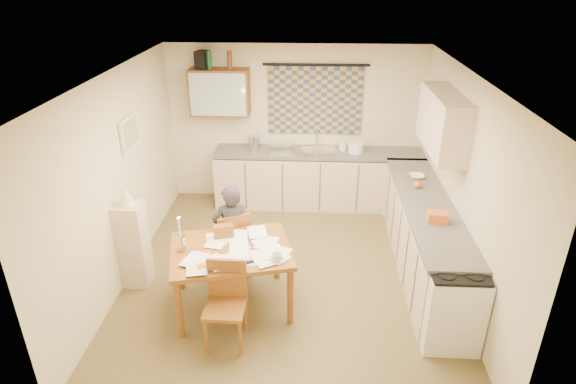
# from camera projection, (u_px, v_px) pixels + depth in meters

# --- Properties ---
(floor) EXTENTS (4.00, 4.50, 0.02)m
(floor) POSITION_uv_depth(u_px,v_px,m) (288.00, 273.00, 6.15)
(floor) COLOR brown
(floor) RESTS_ON ground
(ceiling) EXTENTS (4.00, 4.50, 0.02)m
(ceiling) POSITION_uv_depth(u_px,v_px,m) (289.00, 74.00, 5.06)
(ceiling) COLOR white
(ceiling) RESTS_ON floor
(wall_back) EXTENTS (4.00, 0.02, 2.50)m
(wall_back) POSITION_uv_depth(u_px,v_px,m) (296.00, 125.00, 7.64)
(wall_back) COLOR beige
(wall_back) RESTS_ON floor
(wall_front) EXTENTS (4.00, 0.02, 2.50)m
(wall_front) POSITION_uv_depth(u_px,v_px,m) (273.00, 309.00, 3.57)
(wall_front) COLOR beige
(wall_front) RESTS_ON floor
(wall_left) EXTENTS (0.02, 4.50, 2.50)m
(wall_left) POSITION_uv_depth(u_px,v_px,m) (119.00, 180.00, 5.70)
(wall_left) COLOR beige
(wall_left) RESTS_ON floor
(wall_right) EXTENTS (0.02, 4.50, 2.50)m
(wall_right) POSITION_uv_depth(u_px,v_px,m) (463.00, 187.00, 5.51)
(wall_right) COLOR beige
(wall_right) RESTS_ON floor
(window_blind) EXTENTS (1.45, 0.03, 1.05)m
(window_blind) POSITION_uv_depth(u_px,v_px,m) (315.00, 101.00, 7.42)
(window_blind) COLOR navy
(window_blind) RESTS_ON wall_back
(curtain_rod) EXTENTS (1.60, 0.04, 0.04)m
(curtain_rod) POSITION_uv_depth(u_px,v_px,m) (316.00, 65.00, 7.16)
(curtain_rod) COLOR black
(curtain_rod) RESTS_ON wall_back
(wall_cabinet) EXTENTS (0.90, 0.34, 0.70)m
(wall_cabinet) POSITION_uv_depth(u_px,v_px,m) (220.00, 92.00, 7.29)
(wall_cabinet) COLOR #5D3317
(wall_cabinet) RESTS_ON wall_back
(wall_cabinet_glass) EXTENTS (0.84, 0.02, 0.64)m
(wall_cabinet_glass) POSITION_uv_depth(u_px,v_px,m) (218.00, 95.00, 7.14)
(wall_cabinet_glass) COLOR #99B2A5
(wall_cabinet_glass) RESTS_ON wall_back
(upper_cabinet_right) EXTENTS (0.34, 1.30, 0.70)m
(upper_cabinet_right) POSITION_uv_depth(u_px,v_px,m) (443.00, 122.00, 5.76)
(upper_cabinet_right) COLOR #C6AD94
(upper_cabinet_right) RESTS_ON wall_right
(framed_print) EXTENTS (0.04, 0.50, 0.40)m
(framed_print) POSITION_uv_depth(u_px,v_px,m) (129.00, 133.00, 5.86)
(framed_print) COLOR beige
(framed_print) RESTS_ON wall_left
(print_canvas) EXTENTS (0.01, 0.42, 0.32)m
(print_canvas) POSITION_uv_depth(u_px,v_px,m) (131.00, 133.00, 5.86)
(print_canvas) COLOR beige
(print_canvas) RESTS_ON wall_left
(counter_back) EXTENTS (3.30, 0.62, 0.92)m
(counter_back) POSITION_uv_depth(u_px,v_px,m) (320.00, 179.00, 7.69)
(counter_back) COLOR #C6AD94
(counter_back) RESTS_ON floor
(counter_right) EXTENTS (0.62, 2.95, 0.92)m
(counter_right) POSITION_uv_depth(u_px,v_px,m) (423.00, 235.00, 6.09)
(counter_right) COLOR #C6AD94
(counter_right) RESTS_ON floor
(stove) EXTENTS (0.57, 0.57, 0.89)m
(stove) POSITION_uv_depth(u_px,v_px,m) (450.00, 304.00, 4.87)
(stove) COLOR white
(stove) RESTS_ON floor
(sink) EXTENTS (0.62, 0.54, 0.10)m
(sink) POSITION_uv_depth(u_px,v_px,m) (320.00, 154.00, 7.50)
(sink) COLOR silver
(sink) RESTS_ON counter_back
(tap) EXTENTS (0.04, 0.04, 0.28)m
(tap) POSITION_uv_depth(u_px,v_px,m) (317.00, 139.00, 7.59)
(tap) COLOR silver
(tap) RESTS_ON counter_back
(dish_rack) EXTENTS (0.38, 0.34, 0.06)m
(dish_rack) POSITION_uv_depth(u_px,v_px,m) (281.00, 149.00, 7.50)
(dish_rack) COLOR silver
(dish_rack) RESTS_ON counter_back
(kettle) EXTENTS (0.22, 0.22, 0.24)m
(kettle) POSITION_uv_depth(u_px,v_px,m) (254.00, 143.00, 7.48)
(kettle) COLOR silver
(kettle) RESTS_ON counter_back
(mixing_bowl) EXTENTS (0.24, 0.24, 0.16)m
(mixing_bowl) POSITION_uv_depth(u_px,v_px,m) (356.00, 147.00, 7.43)
(mixing_bowl) COLOR white
(mixing_bowl) RESTS_ON counter_back
(soap_bottle) EXTENTS (0.13, 0.13, 0.19)m
(soap_bottle) POSITION_uv_depth(u_px,v_px,m) (342.00, 145.00, 7.47)
(soap_bottle) COLOR white
(soap_bottle) RESTS_ON counter_back
(bowl) EXTENTS (0.22, 0.22, 0.05)m
(bowl) POSITION_uv_depth(u_px,v_px,m) (417.00, 176.00, 6.54)
(bowl) COLOR white
(bowl) RESTS_ON counter_right
(orange_bag) EXTENTS (0.24, 0.19, 0.12)m
(orange_bag) POSITION_uv_depth(u_px,v_px,m) (438.00, 217.00, 5.42)
(orange_bag) COLOR orange
(orange_bag) RESTS_ON counter_right
(fruit_orange) EXTENTS (0.10, 0.10, 0.10)m
(fruit_orange) POSITION_uv_depth(u_px,v_px,m) (418.00, 184.00, 6.24)
(fruit_orange) COLOR orange
(fruit_orange) RESTS_ON counter_right
(speaker) EXTENTS (0.21, 0.24, 0.26)m
(speaker) POSITION_uv_depth(u_px,v_px,m) (202.00, 60.00, 7.10)
(speaker) COLOR black
(speaker) RESTS_ON wall_cabinet
(bottle_green) EXTENTS (0.08, 0.08, 0.26)m
(bottle_green) POSITION_uv_depth(u_px,v_px,m) (209.00, 60.00, 7.09)
(bottle_green) COLOR #195926
(bottle_green) RESTS_ON wall_cabinet
(bottle_brown) EXTENTS (0.09, 0.09, 0.26)m
(bottle_brown) POSITION_uv_depth(u_px,v_px,m) (230.00, 60.00, 7.08)
(bottle_brown) COLOR #5D3317
(bottle_brown) RESTS_ON wall_cabinet
(dining_table) EXTENTS (1.48, 1.25, 0.75)m
(dining_table) POSITION_uv_depth(u_px,v_px,m) (232.00, 277.00, 5.41)
(dining_table) COLOR brown
(dining_table) RESTS_ON floor
(chair_far) EXTENTS (0.56, 0.56, 0.91)m
(chair_far) POSITION_uv_depth(u_px,v_px,m) (232.00, 255.00, 6.00)
(chair_far) COLOR brown
(chair_far) RESTS_ON floor
(chair_near) EXTENTS (0.41, 0.41, 0.89)m
(chair_near) POSITION_uv_depth(u_px,v_px,m) (226.00, 319.00, 4.92)
(chair_near) COLOR brown
(chair_near) RESTS_ON floor
(person) EXTENTS (0.58, 0.48, 1.26)m
(person) POSITION_uv_depth(u_px,v_px,m) (232.00, 233.00, 5.79)
(person) COLOR black
(person) RESTS_ON floor
(shelf_stand) EXTENTS (0.32, 0.30, 1.07)m
(shelf_stand) POSITION_uv_depth(u_px,v_px,m) (133.00, 245.00, 5.73)
(shelf_stand) COLOR #C6AD94
(shelf_stand) RESTS_ON floor
(lampshade) EXTENTS (0.20, 0.20, 0.22)m
(lampshade) POSITION_uv_depth(u_px,v_px,m) (125.00, 196.00, 5.45)
(lampshade) COLOR beige
(lampshade) RESTS_ON shelf_stand
(letter_rack) EXTENTS (0.24, 0.16, 0.16)m
(letter_rack) POSITION_uv_depth(u_px,v_px,m) (223.00, 231.00, 5.43)
(letter_rack) COLOR brown
(letter_rack) RESTS_ON dining_table
(mug) EXTENTS (0.21, 0.21, 0.09)m
(mug) POSITION_uv_depth(u_px,v_px,m) (276.00, 258.00, 5.00)
(mug) COLOR white
(mug) RESTS_ON dining_table
(magazine) EXTENTS (0.34, 0.36, 0.02)m
(magazine) POSITION_uv_depth(u_px,v_px,m) (189.00, 264.00, 4.96)
(magazine) COLOR maroon
(magazine) RESTS_ON dining_table
(book) EXTENTS (0.25, 0.29, 0.02)m
(book) POSITION_uv_depth(u_px,v_px,m) (195.00, 259.00, 5.06)
(book) COLOR orange
(book) RESTS_ON dining_table
(orange_box) EXTENTS (0.14, 0.12, 0.04)m
(orange_box) POSITION_uv_depth(u_px,v_px,m) (203.00, 266.00, 4.91)
(orange_box) COLOR orange
(orange_box) RESTS_ON dining_table
(eyeglasses) EXTENTS (0.14, 0.09, 0.02)m
(eyeglasses) POSITION_uv_depth(u_px,v_px,m) (247.00, 263.00, 4.99)
(eyeglasses) COLOR black
(eyeglasses) RESTS_ON dining_table
(candle_holder) EXTENTS (0.06, 0.06, 0.18)m
(candle_holder) POSITION_uv_depth(u_px,v_px,m) (183.00, 244.00, 5.17)
(candle_holder) COLOR silver
(candle_holder) RESTS_ON dining_table
(candle) EXTENTS (0.03, 0.03, 0.22)m
(candle) POSITION_uv_depth(u_px,v_px,m) (179.00, 227.00, 5.09)
(candle) COLOR white
(candle) RESTS_ON dining_table
(candle_flame) EXTENTS (0.02, 0.02, 0.02)m
(candle_flame) POSITION_uv_depth(u_px,v_px,m) (179.00, 217.00, 5.03)
(candle_flame) COLOR #FFCC66
(candle_flame) RESTS_ON dining_table
(papers) EXTENTS (1.16, 1.08, 0.03)m
(papers) POSITION_uv_depth(u_px,v_px,m) (242.00, 250.00, 5.20)
(papers) COLOR white
(papers) RESTS_ON dining_table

